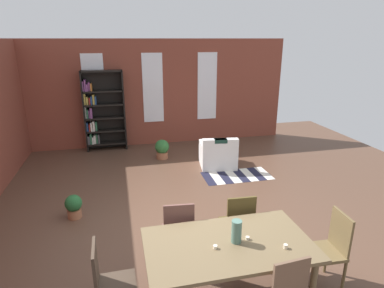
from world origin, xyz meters
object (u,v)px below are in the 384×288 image
(bookshelf_tall, at_px, (101,112))
(potted_plant_by_shelf, at_px, (162,149))
(dining_chair_head_left, at_px, (109,282))
(dining_table, at_px, (228,249))
(dining_chair_far_left, at_px, (178,231))
(potted_plant_corner, at_px, (74,206))
(dining_chair_far_right, at_px, (238,223))
(vase_on_table, at_px, (236,231))
(dining_chair_head_right, at_px, (330,247))
(armchair_white, at_px, (218,155))

(bookshelf_tall, distance_m, potted_plant_by_shelf, 1.95)
(dining_chair_head_left, bearing_deg, bookshelf_tall, 92.11)
(dining_table, relative_size, potted_plant_by_shelf, 3.72)
(dining_chair_head_left, bearing_deg, dining_chair_far_left, 40.58)
(potted_plant_corner, bearing_deg, bookshelf_tall, 83.57)
(potted_plant_by_shelf, bearing_deg, dining_chair_far_left, -95.03)
(dining_chair_far_right, relative_size, potted_plant_by_shelf, 1.96)
(vase_on_table, bearing_deg, dining_chair_far_right, 66.74)
(dining_chair_far_right, distance_m, dining_chair_head_left, 1.83)
(dining_chair_far_right, relative_size, dining_chair_head_right, 1.00)
(bookshelf_tall, height_order, potted_plant_corner, bookshelf_tall)
(dining_chair_head_right, height_order, dining_chair_head_left, same)
(dining_table, relative_size, bookshelf_tall, 0.86)
(potted_plant_by_shelf, bearing_deg, bookshelf_tall, 143.29)
(dining_chair_head_right, bearing_deg, vase_on_table, 179.83)
(dining_table, bearing_deg, vase_on_table, -0.00)
(vase_on_table, relative_size, dining_chair_far_right, 0.27)
(potted_plant_corner, bearing_deg, dining_chair_head_left, -75.08)
(bookshelf_tall, xyz_separation_m, potted_plant_corner, (-0.40, -3.54, -0.82))
(dining_table, height_order, potted_plant_corner, dining_table)
(dining_table, bearing_deg, dining_chair_far_right, 61.44)
(potted_plant_by_shelf, bearing_deg, armchair_white, -34.00)
(armchair_white, bearing_deg, dining_chair_head_left, -121.36)
(potted_plant_by_shelf, bearing_deg, dining_table, -89.33)
(dining_chair_head_left, relative_size, potted_plant_corner, 2.33)
(vase_on_table, bearing_deg, dining_table, 180.00)
(dining_table, bearing_deg, armchair_white, 73.91)
(dining_chair_far_right, distance_m, armchair_white, 3.32)
(dining_chair_far_right, bearing_deg, bookshelf_tall, 110.31)
(dining_chair_far_right, relative_size, armchair_white, 1.06)
(vase_on_table, bearing_deg, potted_plant_by_shelf, 91.68)
(dining_chair_head_left, relative_size, armchair_white, 1.06)
(vase_on_table, bearing_deg, armchair_white, 75.04)
(dining_chair_far_left, xyz_separation_m, armchair_white, (1.55, 3.23, -0.23))
(dining_chair_head_left, bearing_deg, vase_on_table, 0.06)
(vase_on_table, height_order, dining_chair_far_left, vase_on_table)
(armchair_white, height_order, potted_plant_corner, armchair_white)
(armchair_white, bearing_deg, dining_table, -106.09)
(dining_table, xyz_separation_m, dining_chair_far_left, (-0.41, 0.74, -0.18))
(dining_table, xyz_separation_m, vase_on_table, (0.08, -0.00, 0.21))
(vase_on_table, relative_size, dining_chair_head_right, 0.27)
(dining_chair_far_left, xyz_separation_m, dining_chair_head_left, (-0.86, -0.74, 0.00))
(bookshelf_tall, bearing_deg, dining_table, -75.70)
(dining_chair_far_left, bearing_deg, dining_chair_head_left, -139.42)
(dining_chair_far_right, xyz_separation_m, dining_chair_head_right, (0.87, -0.74, 0.00))
(dining_chair_far_left, xyz_separation_m, potted_plant_corner, (-1.48, 1.57, -0.30))
(dining_chair_far_left, bearing_deg, dining_table, -60.80)
(dining_table, relative_size, dining_chair_head_right, 1.89)
(dining_table, height_order, dining_chair_head_left, dining_chair_head_left)
(dining_chair_head_right, bearing_deg, dining_chair_far_right, 139.71)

